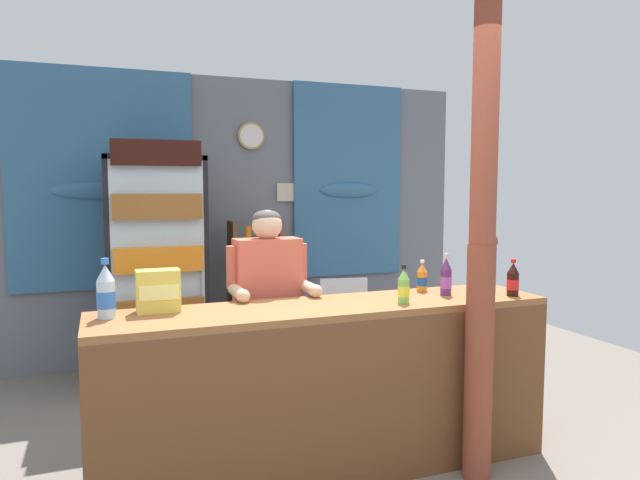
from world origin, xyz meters
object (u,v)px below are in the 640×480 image
(soda_bottle_lime_soda, at_px, (404,287))
(snack_box_instant_noodle, at_px, (158,291))
(soda_bottle_grape_soda, at_px, (446,278))
(soda_bottle_orange_soda, at_px, (422,278))
(bottle_shelf_rack, at_px, (256,288))
(shopkeeper, at_px, (268,297))
(plastic_lawn_chair, at_px, (341,317))
(drink_fridge, at_px, (156,253))
(soda_bottle_water, at_px, (106,293))
(stall_counter, at_px, (336,376))
(timber_post, at_px, (482,254))
(soda_bottle_cola, at_px, (513,280))

(soda_bottle_lime_soda, xyz_separation_m, snack_box_instant_noodle, (-1.35, 0.26, 0.02))
(soda_bottle_grape_soda, bearing_deg, soda_bottle_orange_soda, 109.29)
(bottle_shelf_rack, height_order, shopkeeper, shopkeeper)
(plastic_lawn_chair, bearing_deg, soda_bottle_lime_soda, -101.47)
(drink_fridge, height_order, soda_bottle_orange_soda, drink_fridge)
(bottle_shelf_rack, xyz_separation_m, soda_bottle_lime_soda, (0.28, -2.34, 0.38))
(plastic_lawn_chair, relative_size, soda_bottle_water, 2.78)
(stall_counter, relative_size, drink_fridge, 1.31)
(stall_counter, distance_m, soda_bottle_lime_soda, 0.64)
(soda_bottle_lime_soda, bearing_deg, plastic_lawn_chair, 78.53)
(shopkeeper, bearing_deg, soda_bottle_orange_soda, -17.53)
(soda_bottle_orange_soda, xyz_separation_m, snack_box_instant_noodle, (-1.65, -0.04, 0.03))
(timber_post, height_order, soda_bottle_grape_soda, timber_post)
(timber_post, relative_size, soda_bottle_water, 8.67)
(soda_bottle_water, relative_size, soda_bottle_grape_soda, 1.20)
(timber_post, height_order, bottle_shelf_rack, timber_post)
(soda_bottle_cola, bearing_deg, soda_bottle_lime_soda, 176.65)
(soda_bottle_water, bearing_deg, soda_bottle_cola, -5.97)
(soda_bottle_lime_soda, bearing_deg, soda_bottle_grape_soda, 18.57)
(soda_bottle_cola, bearing_deg, soda_bottle_water, 174.03)
(bottle_shelf_rack, distance_m, soda_bottle_water, 2.55)
(plastic_lawn_chair, height_order, snack_box_instant_noodle, snack_box_instant_noodle)
(timber_post, xyz_separation_m, shopkeeper, (-0.98, 0.87, -0.33))
(shopkeeper, distance_m, soda_bottle_lime_soda, 0.89)
(bottle_shelf_rack, xyz_separation_m, soda_bottle_cola, (1.02, -2.38, 0.38))
(drink_fridge, distance_m, soda_bottle_water, 1.87)
(soda_bottle_water, bearing_deg, shopkeeper, 22.41)
(soda_bottle_lime_soda, height_order, snack_box_instant_noodle, snack_box_instant_noodle)
(drink_fridge, bearing_deg, stall_counter, -68.81)
(soda_bottle_orange_soda, bearing_deg, drink_fridge, 131.10)
(shopkeeper, distance_m, soda_bottle_water, 1.06)
(timber_post, height_order, plastic_lawn_chair, timber_post)
(timber_post, height_order, soda_bottle_water, timber_post)
(soda_bottle_water, bearing_deg, stall_counter, -9.39)
(stall_counter, distance_m, timber_post, 1.06)
(stall_counter, bearing_deg, snack_box_instant_noodle, 164.41)
(soda_bottle_cola, relative_size, soda_bottle_grape_soda, 0.88)
(timber_post, height_order, shopkeeper, timber_post)
(bottle_shelf_rack, bearing_deg, soda_bottle_grape_soda, -73.78)
(bottle_shelf_rack, relative_size, shopkeeper, 0.89)
(stall_counter, distance_m, soda_bottle_cola, 1.26)
(plastic_lawn_chair, bearing_deg, drink_fridge, 171.14)
(shopkeeper, relative_size, snack_box_instant_noodle, 6.61)
(timber_post, relative_size, snack_box_instant_noodle, 11.75)
(soda_bottle_water, distance_m, soda_bottle_lime_soda, 1.62)
(soda_bottle_orange_soda, bearing_deg, soda_bottle_grape_soda, -70.71)
(soda_bottle_grape_soda, bearing_deg, soda_bottle_lime_soda, -161.43)
(drink_fridge, height_order, soda_bottle_water, drink_fridge)
(shopkeeper, distance_m, soda_bottle_cola, 1.53)
(timber_post, bearing_deg, soda_bottle_grape_soda, 85.39)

